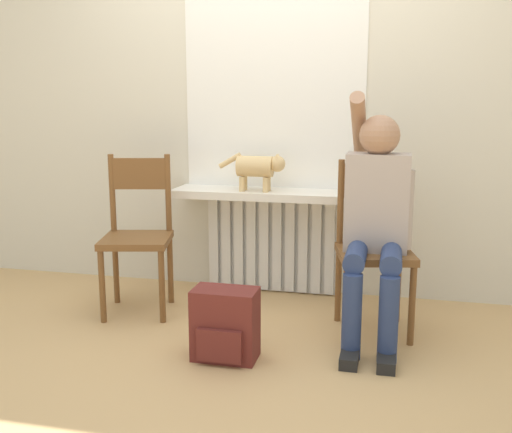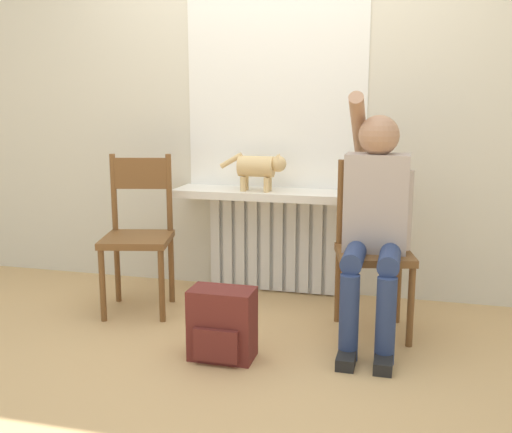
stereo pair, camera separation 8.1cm
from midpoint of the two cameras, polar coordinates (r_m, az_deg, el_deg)
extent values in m
plane|color=tan|center=(3.12, -2.55, -13.44)|extent=(12.00, 12.00, 0.00)
cube|color=beige|center=(4.03, 2.56, 11.91)|extent=(7.00, 0.06, 2.70)
cube|color=silver|center=(4.08, 2.25, -2.54)|extent=(0.89, 0.05, 0.66)
cube|color=silver|center=(4.14, -3.30, -2.34)|extent=(0.06, 0.03, 0.64)
cube|color=silver|center=(4.11, -2.12, -2.42)|extent=(0.06, 0.03, 0.64)
cube|color=silver|center=(4.09, -0.93, -2.50)|extent=(0.06, 0.03, 0.64)
cube|color=silver|center=(4.07, 0.28, -2.57)|extent=(0.06, 0.03, 0.64)
cube|color=silver|center=(4.05, 1.50, -2.65)|extent=(0.06, 0.03, 0.64)
cube|color=silver|center=(4.03, 2.73, -2.72)|extent=(0.06, 0.03, 0.64)
cube|color=silver|center=(4.01, 3.97, -2.79)|extent=(0.06, 0.03, 0.64)
cube|color=silver|center=(4.00, 5.22, -2.87)|extent=(0.06, 0.03, 0.64)
cube|color=silver|center=(3.98, 6.48, -2.94)|extent=(0.06, 0.03, 0.64)
cube|color=silver|center=(3.97, 7.74, -3.01)|extent=(0.06, 0.03, 0.64)
cube|color=white|center=(3.89, 1.89, 2.14)|extent=(1.25, 0.32, 0.05)
cube|color=white|center=(3.99, 2.46, 12.67)|extent=(1.20, 0.01, 1.38)
cube|color=brown|center=(3.70, -10.65, -2.17)|extent=(0.48, 0.48, 0.04)
cylinder|color=brown|center=(3.64, -13.79, -6.41)|extent=(0.04, 0.04, 0.44)
cylinder|color=brown|center=(3.57, -8.33, -6.57)|extent=(0.04, 0.04, 0.44)
cylinder|color=brown|center=(3.97, -12.49, -4.90)|extent=(0.04, 0.04, 0.44)
cylinder|color=brown|center=(3.90, -7.47, -5.01)|extent=(0.04, 0.04, 0.44)
cylinder|color=brown|center=(3.86, -12.80, 2.25)|extent=(0.04, 0.04, 0.48)
cylinder|color=brown|center=(3.79, -7.66, 2.27)|extent=(0.04, 0.04, 0.48)
cube|color=brown|center=(3.80, -10.32, 4.06)|extent=(0.36, 0.11, 0.19)
cube|color=brown|center=(3.36, 11.86, -3.58)|extent=(0.48, 0.48, 0.04)
cylinder|color=brown|center=(3.24, 9.10, -8.45)|extent=(0.04, 0.04, 0.44)
cylinder|color=brown|center=(3.30, 15.21, -8.35)|extent=(0.04, 0.04, 0.44)
cylinder|color=brown|center=(3.57, 8.46, -6.56)|extent=(0.04, 0.04, 0.44)
cylinder|color=brown|center=(3.62, 14.01, -6.51)|extent=(0.04, 0.04, 0.44)
cylinder|color=brown|center=(3.45, 8.70, 1.37)|extent=(0.04, 0.04, 0.48)
cylinder|color=brown|center=(3.51, 14.39, 1.30)|extent=(0.04, 0.04, 0.48)
cube|color=brown|center=(3.46, 11.65, 3.31)|extent=(0.36, 0.10, 0.19)
cylinder|color=navy|center=(3.18, 10.09, -3.68)|extent=(0.11, 0.40, 0.11)
cylinder|color=navy|center=(3.17, 13.34, -3.84)|extent=(0.11, 0.40, 0.11)
cylinder|color=navy|center=(3.07, 9.60, -9.48)|extent=(0.10, 0.10, 0.45)
cylinder|color=navy|center=(3.06, 13.00, -9.68)|extent=(0.10, 0.10, 0.45)
cube|color=black|center=(3.09, 9.38, -13.22)|extent=(0.09, 0.20, 0.06)
cube|color=black|center=(3.08, 12.80, -13.42)|extent=(0.09, 0.20, 0.06)
cube|color=#AD9E93|center=(3.32, 12.07, 1.28)|extent=(0.34, 0.20, 0.53)
sphere|color=#A87A5B|center=(3.28, 12.34, 7.55)|extent=(0.22, 0.22, 0.22)
cylinder|color=#A87A5B|center=(3.42, 10.46, 8.47)|extent=(0.08, 0.50, 0.38)
cylinder|color=#AD9E93|center=(3.28, 14.69, 0.58)|extent=(0.08, 0.08, 0.43)
cylinder|color=#DBB77A|center=(3.83, 0.63, 4.80)|extent=(0.23, 0.13, 0.13)
sphere|color=#DBB77A|center=(3.80, 2.75, 5.03)|extent=(0.10, 0.10, 0.10)
cone|color=#DBB77A|center=(3.77, 2.67, 5.69)|extent=(0.04, 0.04, 0.04)
cone|color=#DBB77A|center=(3.82, 2.84, 5.76)|extent=(0.04, 0.04, 0.04)
cylinder|color=#DBB77A|center=(3.80, 1.67, 3.02)|extent=(0.04, 0.04, 0.09)
cylinder|color=#DBB77A|center=(3.86, 1.89, 3.15)|extent=(0.04, 0.04, 0.09)
cylinder|color=#DBB77A|center=(3.84, -0.64, 3.10)|extent=(0.04, 0.04, 0.09)
cylinder|color=#DBB77A|center=(3.90, -0.38, 3.24)|extent=(0.04, 0.04, 0.09)
cylinder|color=#DBB77A|center=(3.87, -1.76, 5.35)|extent=(0.15, 0.03, 0.11)
cube|color=maroon|center=(3.07, -2.40, -10.17)|extent=(0.32, 0.19, 0.36)
cube|color=maroon|center=(3.00, -3.01, -12.20)|extent=(0.23, 0.03, 0.16)
camera|label=1|loc=(0.04, -89.35, 0.13)|focal=42.00mm
camera|label=2|loc=(0.04, 90.65, -0.13)|focal=42.00mm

